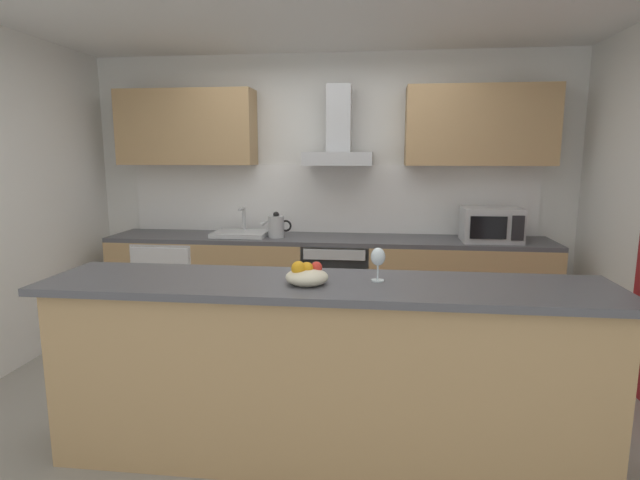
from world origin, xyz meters
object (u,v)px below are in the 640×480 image
Objects in this scene: microwave at (491,225)px; wine_glass at (378,258)px; fruit_bowl at (307,275)px; sink at (241,233)px; oven at (337,284)px; refrigerator at (174,283)px; kettle at (276,226)px; range_hood at (339,140)px.

wine_glass is at bearing -116.83° from microwave.
sink is at bearing 114.21° from fruit_bowl.
fruit_bowl reaches higher than oven.
fruit_bowl is at bearing -123.36° from microwave.
refrigerator is 1.18m from kettle.
kettle is (-1.92, -0.01, -0.04)m from microwave.
range_hood is 4.05× the size of wine_glass.
oven is 0.78m from kettle.
microwave is 0.69× the size of range_hood.
oven is 2.10m from wine_glass.
kettle is 1.62× the size of wine_glass.
range_hood is at bearing 7.41° from sink.
oven is at bearing -0.69° from sink.
microwave is 1.00× the size of sink.
fruit_bowl is (1.61, -2.06, 0.62)m from refrigerator.
kettle is 0.98m from range_hood.
oven is at bearing 101.06° from wine_glass.
microwave is 1.73× the size of kettle.
fruit_bowl is at bearing -65.79° from sink.
range_hood is at bearing 4.75° from refrigerator.
oven is 1.60× the size of microwave.
refrigerator is at bearing 178.28° from kettle.
fruit_bowl is at bearing -89.42° from oven.
sink is (-2.27, 0.04, -0.12)m from microwave.
wine_glass is (0.38, -2.09, -0.66)m from range_hood.
sink is (-0.91, 0.01, 0.47)m from oven.
microwave is 2.27m from sink.
range_hood is (-1.36, 0.16, 0.74)m from microwave.
kettle is at bearing 105.98° from fruit_bowl.
range_hood reaches higher than kettle.
oven is 1.48m from microwave.
sink is at bearing 1.15° from refrigerator.
microwave reaches higher than oven.
refrigerator is 2.10m from range_hood.
kettle is (-0.56, -0.03, 0.55)m from oven.
oven is 2.14m from fruit_bowl.
range_hood reaches higher than oven.
wine_glass is at bearing -79.61° from range_hood.
wine_glass reaches higher than refrigerator.
refrigerator is 2.87m from wine_glass.
fruit_bowl is at bearing -89.46° from range_hood.
oven is 1.59m from refrigerator.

